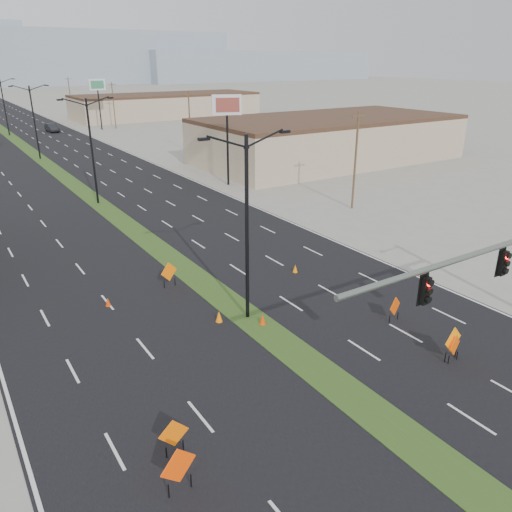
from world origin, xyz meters
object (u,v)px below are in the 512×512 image
streetlight_0 (247,224)px  pole_sign_east_far (98,88)px  cone_0 (262,320)px  pole_sign_east_near (227,112)px  construction_sign_1 (179,467)px  cone_2 (295,269)px  construction_sign_2 (169,273)px  construction_sign_3 (455,346)px  construction_sign_5 (395,307)px  construction_sign_4 (453,341)px  construction_sign_0 (174,435)px  cone_1 (219,317)px  cone_3 (108,302)px  streetlight_3 (4,105)px  car_mid (52,128)px  streetlight_2 (34,120)px  streetlight_1 (92,148)px

streetlight_0 → pole_sign_east_far: 84.59m
cone_0 → pole_sign_east_near: (14.60, 28.96, 7.73)m
construction_sign_1 → cone_2: bearing=31.3°
streetlight_0 → construction_sign_2: bearing=108.3°
construction_sign_3 → cone_0: (-5.61, 7.85, -0.52)m
construction_sign_5 → pole_sign_east_near: (8.36, 32.54, 7.19)m
construction_sign_4 → construction_sign_3: bearing=-101.0°
construction_sign_0 → construction_sign_1: construction_sign_1 is taller
pole_sign_east_far → streetlight_0: bearing=-101.6°
cone_0 → construction_sign_2: bearing=107.3°
construction_sign_4 → cone_1: size_ratio=2.75×
cone_3 → pole_sign_east_far: 81.02m
construction_sign_3 → cone_1: bearing=112.8°
cone_2 → pole_sign_east_near: 26.95m
streetlight_3 → car_mid: bearing=5.8°
streetlight_2 → pole_sign_east_near: streetlight_2 is taller
construction_sign_3 → cone_3: 18.82m
construction_sign_5 → cone_1: 9.57m
streetlight_2 → construction_sign_1: 65.67m
construction_sign_0 → car_mid: bearing=85.6°
car_mid → pole_sign_east_near: bearing=-86.0°
streetlight_3 → construction_sign_5: (6.47, -88.73, -4.56)m
construction_sign_2 → pole_sign_east_near: (16.83, 21.77, 7.06)m
construction_sign_4 → construction_sign_5: 4.17m
construction_sign_1 → pole_sign_east_far: 95.49m
streetlight_0 → pole_sign_east_near: 31.63m
cone_2 → pole_sign_east_far: (11.05, 79.26, 7.66)m
construction_sign_4 → pole_sign_east_far: size_ratio=0.18×
construction_sign_0 → cone_0: (7.92, 6.17, -0.57)m
cone_1 → pole_sign_east_far: (18.63, 82.41, 7.62)m
construction_sign_2 → cone_1: bearing=-103.7°
streetlight_1 → construction_sign_2: streetlight_1 is taller
construction_sign_3 → construction_sign_1: bearing=164.5°
car_mid → cone_0: bearing=-98.1°
streetlight_2 → cone_2: (6.00, -52.45, -5.13)m
cone_1 → cone_3: cone_1 is taller
streetlight_0 → construction_sign_1: bearing=-132.6°
streetlight_1 → cone_2: 25.69m
cone_1 → pole_sign_east_far: bearing=77.3°
construction_sign_2 → cone_2: construction_sign_2 is taller
streetlight_3 → cone_2: streetlight_3 is taller
construction_sign_0 → cone_0: construction_sign_0 is taller
construction_sign_1 → construction_sign_4: size_ratio=1.03×
streetlight_1 → construction_sign_4: size_ratio=5.62×
construction_sign_3 → cone_2: size_ratio=2.52×
streetlight_2 → construction_sign_0: size_ratio=6.61×
construction_sign_4 → cone_0: size_ratio=2.84×
construction_sign_0 → construction_sign_1: size_ratio=0.83×
cone_1 → pole_sign_east_near: bearing=59.1°
pole_sign_east_near → streetlight_2: bearing=139.8°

